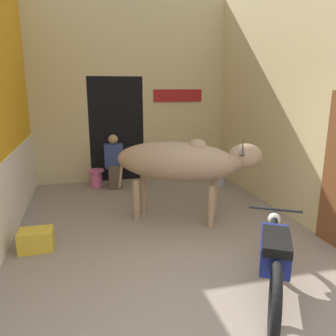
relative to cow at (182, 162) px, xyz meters
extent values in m
plane|color=gray|center=(-0.40, -2.53, -0.98)|extent=(30.00, 30.00, 0.00)
cube|color=silver|center=(-2.59, 0.07, -0.40)|extent=(0.03, 5.19, 1.15)
cube|color=#D1BC84|center=(-0.40, 2.75, 2.26)|extent=(4.40, 0.18, 1.72)
cube|color=#D1BC84|center=(-1.99, 2.75, 0.21)|extent=(1.22, 0.18, 2.38)
cube|color=#D1BC84|center=(0.83, 2.75, 0.21)|extent=(1.93, 0.18, 2.38)
cube|color=black|center=(-0.76, 3.11, 0.21)|extent=(1.24, 0.90, 2.38)
cube|color=maroon|center=(0.69, 2.64, 0.97)|extent=(1.16, 0.03, 0.28)
cube|color=#D1BC84|center=(1.89, 0.07, 1.07)|extent=(0.18, 5.19, 4.10)
ellipsoid|color=tan|center=(-0.09, 0.05, 0.00)|extent=(2.07, 1.57, 0.64)
ellipsoid|color=tan|center=(0.22, -0.12, 0.27)|extent=(0.40, 0.38, 0.24)
cylinder|color=tan|center=(0.71, -0.41, 0.06)|extent=(0.52, 0.47, 0.42)
ellipsoid|color=tan|center=(0.85, -0.49, 0.16)|extent=(0.60, 0.53, 0.38)
cylinder|color=tan|center=(-0.91, 0.52, -0.21)|extent=(0.13, 0.10, 0.60)
cylinder|color=tan|center=(0.54, -0.10, -0.64)|extent=(0.11, 0.11, 0.67)
cylinder|color=tan|center=(0.36, -0.42, -0.64)|extent=(0.11, 0.11, 0.67)
cylinder|color=tan|center=(-0.53, 0.52, -0.64)|extent=(0.11, 0.11, 0.67)
cylinder|color=tan|center=(-0.72, 0.20, -0.64)|extent=(0.11, 0.11, 0.67)
cone|color=#473D33|center=(0.88, -0.35, 0.30)|extent=(0.14, 0.18, 0.24)
cone|color=#473D33|center=(0.75, -0.58, 0.30)|extent=(0.14, 0.18, 0.24)
torus|color=black|center=(0.01, -2.74, -0.63)|extent=(0.42, 0.64, 0.70)
torus|color=black|center=(0.65, -1.68, -0.63)|extent=(0.42, 0.64, 0.70)
cube|color=navy|center=(0.33, -2.21, -0.44)|extent=(0.59, 0.73, 0.28)
cube|color=black|center=(0.23, -2.37, -0.26)|extent=(0.50, 0.60, 0.09)
cylinder|color=black|center=(0.58, -1.79, -0.19)|extent=(0.51, 0.32, 0.03)
sphere|color=silver|center=(0.62, -1.72, -0.34)|extent=(0.15, 0.15, 0.15)
cube|color=brown|center=(-0.89, 1.96, -0.78)|extent=(0.28, 0.14, 0.39)
cube|color=brown|center=(-0.89, 2.05, -0.54)|extent=(0.28, 0.32, 0.11)
cube|color=navy|center=(-0.89, 2.12, -0.28)|extent=(0.39, 0.20, 0.52)
sphere|color=tan|center=(-0.89, 2.12, 0.08)|extent=(0.20, 0.20, 0.20)
cylinder|color=#DB6093|center=(-1.28, 2.20, -0.80)|extent=(0.25, 0.25, 0.35)
cylinder|color=#DB6093|center=(-1.28, 2.20, -0.60)|extent=(0.36, 0.36, 0.04)
cube|color=gold|center=(-2.20, -0.52, -0.84)|extent=(0.44, 0.32, 0.28)
cylinder|color=#A8A8B2|center=(1.36, 1.60, -0.85)|extent=(0.26, 0.26, 0.26)
camera|label=1|loc=(-1.48, -4.88, 1.16)|focal=35.00mm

